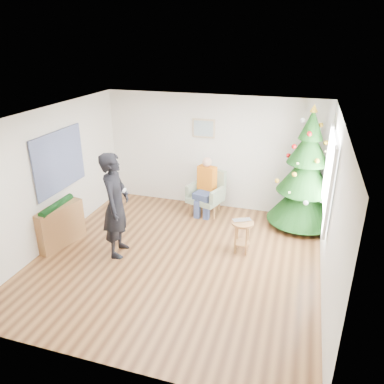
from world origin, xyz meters
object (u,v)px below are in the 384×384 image
(christmas_tree, at_px, (306,174))
(stool, at_px, (242,236))
(console, at_px, (60,226))
(armchair, at_px, (207,198))
(standing_man, at_px, (116,205))

(christmas_tree, distance_m, stool, 1.94)
(console, bearing_deg, armchair, 56.78)
(stool, relative_size, standing_man, 0.32)
(standing_man, relative_size, console, 1.95)
(standing_man, bearing_deg, armchair, -37.40)
(christmas_tree, distance_m, standing_man, 3.84)
(christmas_tree, bearing_deg, standing_man, -146.32)
(stool, xyz_separation_m, armchair, (-1.06, 1.45, 0.05))
(standing_man, distance_m, console, 1.35)
(christmas_tree, relative_size, standing_man, 1.32)
(stool, relative_size, armchair, 0.63)
(christmas_tree, relative_size, stool, 4.16)
(armchair, bearing_deg, standing_man, -99.98)
(armchair, height_order, console, armchair)
(armchair, relative_size, standing_man, 0.51)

